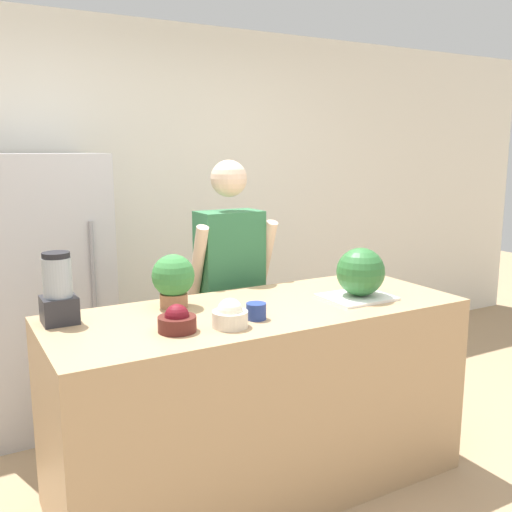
{
  "coord_description": "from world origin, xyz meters",
  "views": [
    {
      "loc": [
        -1.33,
        -1.93,
        1.7
      ],
      "look_at": [
        0.0,
        0.44,
        1.19
      ],
      "focal_mm": 40.0,
      "sensor_mm": 36.0,
      "label": 1
    }
  ],
  "objects": [
    {
      "name": "refrigerator",
      "position": [
        -0.8,
        1.71,
        0.84
      ],
      "size": [
        0.73,
        0.76,
        1.68
      ],
      "color": "#B7B7BC",
      "rests_on": "ground_plane"
    },
    {
      "name": "wall_back",
      "position": [
        0.0,
        2.12,
        1.3
      ],
      "size": [
        8.0,
        0.06,
        2.6
      ],
      "color": "white",
      "rests_on": "ground_plane"
    },
    {
      "name": "cutting_board",
      "position": [
        0.52,
        0.3,
        0.95
      ],
      "size": [
        0.34,
        0.29,
        0.01
      ],
      "color": "white",
      "rests_on": "counter_island"
    },
    {
      "name": "watermelon",
      "position": [
        0.54,
        0.3,
        1.08
      ],
      "size": [
        0.25,
        0.25,
        0.25
      ],
      "color": "#2D6B33",
      "rests_on": "cutting_board"
    },
    {
      "name": "person",
      "position": [
        0.16,
        1.04,
        0.85
      ],
      "size": [
        0.52,
        0.26,
        1.64
      ],
      "color": "#333338",
      "rests_on": "ground_plane"
    },
    {
      "name": "potted_plant",
      "position": [
        -0.36,
        0.61,
        1.09
      ],
      "size": [
        0.21,
        0.21,
        0.26
      ],
      "color": "#996647",
      "rests_on": "counter_island"
    },
    {
      "name": "bowl_small_blue",
      "position": [
        -0.11,
        0.24,
        0.98
      ],
      "size": [
        0.09,
        0.09,
        0.07
      ],
      "color": "navy",
      "rests_on": "counter_island"
    },
    {
      "name": "bowl_cream",
      "position": [
        -0.27,
        0.19,
        0.99
      ],
      "size": [
        0.16,
        0.16,
        0.13
      ],
      "color": "beige",
      "rests_on": "counter_island"
    },
    {
      "name": "bowl_cherries",
      "position": [
        -0.49,
        0.25,
        0.99
      ],
      "size": [
        0.16,
        0.16,
        0.12
      ],
      "color": "#511E19",
      "rests_on": "counter_island"
    },
    {
      "name": "blender",
      "position": [
        -0.9,
        0.62,
        1.09
      ],
      "size": [
        0.15,
        0.15,
        0.32
      ],
      "color": "#28282D",
      "rests_on": "counter_island"
    },
    {
      "name": "counter_island",
      "position": [
        0.0,
        0.4,
        0.47
      ],
      "size": [
        2.04,
        0.79,
        0.94
      ],
      "color": "tan",
      "rests_on": "ground_plane"
    }
  ]
}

